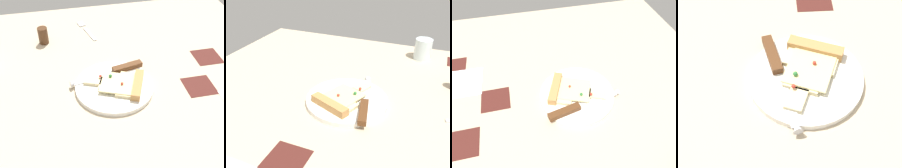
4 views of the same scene
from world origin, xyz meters
The scene contains 6 objects.
ground_plane centered at (0.00, -0.04, -1.50)cm, with size 111.85×111.85×3.00cm.
plate centered at (0.84, 3.87, 0.71)cm, with size 23.64×23.64×1.42cm, color white.
pizza_slice centered at (-0.14, 1.43, 2.20)cm, with size 14.45×19.06×2.26cm.
knife centered at (6.56, 2.65, 2.02)cm, with size 7.24×23.89×2.45cm.
pepper_shaker centered at (30.59, 23.84, 3.09)cm, with size 3.52×3.52×6.18cm, color #4C2D19.
fork centered at (36.24, 7.52, 0.40)cm, with size 15.22×5.86×0.80cm.
Camera 1 is at (-62.78, 17.96, 59.15)cm, focal length 46.37 mm.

